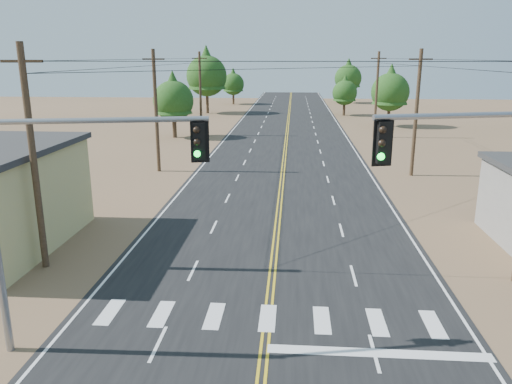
# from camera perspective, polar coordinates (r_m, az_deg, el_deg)

# --- Properties ---
(road) EXTENTS (15.00, 200.00, 0.02)m
(road) POSITION_cam_1_polar(r_m,az_deg,el_deg) (39.72, 3.01, 1.54)
(road) COLOR black
(road) RESTS_ON ground
(utility_pole_left_near) EXTENTS (1.80, 0.30, 10.00)m
(utility_pole_left_near) POSITION_cam_1_polar(r_m,az_deg,el_deg) (23.88, -24.11, 3.59)
(utility_pole_left_near) COLOR #4C3826
(utility_pole_left_near) RESTS_ON ground
(utility_pole_left_mid) EXTENTS (1.80, 0.30, 10.00)m
(utility_pole_left_mid) POSITION_cam_1_polar(r_m,az_deg,el_deg) (42.36, -11.35, 9.13)
(utility_pole_left_mid) COLOR #4C3826
(utility_pole_left_mid) RESTS_ON ground
(utility_pole_left_far) EXTENTS (1.80, 0.30, 10.00)m
(utility_pole_left_far) POSITION_cam_1_polar(r_m,az_deg,el_deg) (61.79, -6.37, 11.15)
(utility_pole_left_far) COLOR #4C3826
(utility_pole_left_far) RESTS_ON ground
(utility_pole_right_mid) EXTENTS (1.80, 0.30, 10.00)m
(utility_pole_right_mid) POSITION_cam_1_polar(r_m,az_deg,el_deg) (41.95, 17.84, 8.65)
(utility_pole_right_mid) COLOR #4C3826
(utility_pole_right_mid) RESTS_ON ground
(utility_pole_right_far) EXTENTS (1.80, 0.30, 10.00)m
(utility_pole_right_far) POSITION_cam_1_polar(r_m,az_deg,el_deg) (61.51, 13.61, 10.81)
(utility_pole_right_far) COLOR #4C3826
(utility_pole_right_far) RESTS_ON ground
(signal_mast_left) EXTENTS (6.73, 1.65, 7.74)m
(signal_mast_left) POSITION_cam_1_polar(r_m,az_deg,el_deg) (16.57, -21.83, -0.27)
(signal_mast_left) COLOR gray
(signal_mast_left) RESTS_ON ground
(signal_mast_right) EXTENTS (6.46, 2.05, 7.95)m
(signal_mast_right) POSITION_cam_1_polar(r_m,az_deg,el_deg) (17.30, 26.93, 0.17)
(signal_mast_right) COLOR gray
(signal_mast_right) RESTS_ON ground
(tree_left_near) EXTENTS (4.75, 4.75, 7.92)m
(tree_left_near) POSITION_cam_1_polar(r_m,az_deg,el_deg) (60.62, -9.44, 10.70)
(tree_left_near) COLOR #3F2D1E
(tree_left_near) RESTS_ON ground
(tree_left_mid) EXTENTS (6.82, 6.82, 11.37)m
(tree_left_mid) POSITION_cam_1_polar(r_m,az_deg,el_deg) (86.85, -5.67, 13.53)
(tree_left_mid) COLOR #3F2D1E
(tree_left_mid) RESTS_ON ground
(tree_left_far) EXTENTS (4.39, 4.39, 7.32)m
(tree_left_far) POSITION_cam_1_polar(r_m,az_deg,el_deg) (103.48, -2.62, 12.46)
(tree_left_far) COLOR #3F2D1E
(tree_left_far) RESTS_ON ground
(tree_right_near) EXTENTS (5.16, 5.16, 8.59)m
(tree_right_near) POSITION_cam_1_polar(r_m,az_deg,el_deg) (71.76, 15.11, 11.39)
(tree_right_near) COLOR #3F2D1E
(tree_right_near) RESTS_ON ground
(tree_right_mid) EXTENTS (4.02, 4.02, 6.71)m
(tree_right_mid) POSITION_cam_1_polar(r_m,az_deg,el_deg) (84.47, 10.12, 11.38)
(tree_right_mid) COLOR #3F2D1E
(tree_right_mid) RESTS_ON ground
(tree_right_far) EXTENTS (5.54, 5.54, 9.23)m
(tree_right_far) POSITION_cam_1_polar(r_m,az_deg,el_deg) (107.57, 10.50, 12.96)
(tree_right_far) COLOR #3F2D1E
(tree_right_far) RESTS_ON ground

